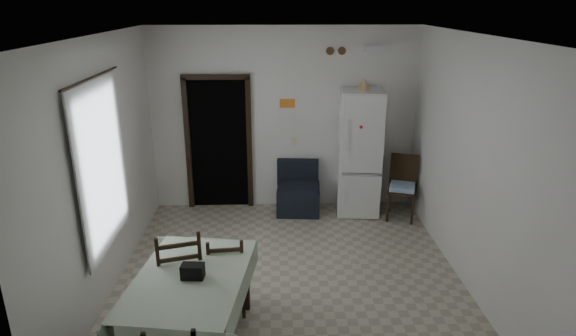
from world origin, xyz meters
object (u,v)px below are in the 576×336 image
Objects in this scene: corner_chair at (402,189)px; navy_seat at (299,188)px; dining_chair_far_left at (180,274)px; fridge at (359,153)px; dining_chair_far_right at (226,273)px; dining_table at (193,312)px.

navy_seat is at bearing -172.58° from corner_chair.
dining_chair_far_left is (-2.98, -2.43, 0.05)m from corner_chair.
fridge is 1.98× the size of corner_chair.
fridge is 3.24m from dining_chair_far_right.
corner_chair is at bearing 54.04° from dining_table.
dining_chair_far_right is at bearing -119.44° from corner_chair.
dining_chair_far_left is at bearing -112.47° from navy_seat.
dining_chair_far_right is at bearing -120.35° from fridge.
dining_chair_far_left reaches higher than dining_chair_far_right.
corner_chair is at bearing -156.07° from dining_chair_far_left.
fridge is 2.43× the size of navy_seat.
fridge reaches higher than dining_chair_far_right.
dining_chair_far_right reaches higher than dining_table.
corner_chair is 1.07× the size of dining_chair_far_right.
corner_chair is 3.40m from dining_chair_far_right.
dining_chair_far_left reaches higher than dining_table.
fridge is 3.88m from dining_table.
dining_table is at bearing -106.04° from navy_seat.
corner_chair is 4.01m from dining_table.
navy_seat is 3.40m from dining_table.
navy_seat is 0.74× the size of dining_chair_far_left.
fridge is 0.86m from corner_chair.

